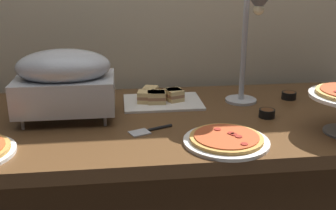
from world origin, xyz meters
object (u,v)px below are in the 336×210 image
sandwich_platter (161,98)px  serving_spatula (149,130)px  pizza_plate_front (226,140)px  sauce_cup_near (289,95)px  heat_lamp (256,13)px  sauce_cup_far (267,113)px  chafing_dish (65,80)px

sandwich_platter → serving_spatula: 0.33m
pizza_plate_front → sandwich_platter: bearing=111.0°
sauce_cup_near → heat_lamp: bearing=-150.3°
sauce_cup_far → sandwich_platter: bearing=150.2°
pizza_plate_front → sauce_cup_near: sauce_cup_near is taller
serving_spatula → sauce_cup_near: bearing=24.9°
sandwich_platter → sauce_cup_near: sandwich_platter is taller
pizza_plate_front → sauce_cup_near: size_ratio=4.49×
chafing_dish → sauce_cup_far: size_ratio=5.92×
pizza_plate_front → sauce_cup_far: (0.23, 0.23, 0.01)m
chafing_dish → sandwich_platter: (0.39, 0.14, -0.13)m
chafing_dish → serving_spatula: 0.39m
chafing_dish → heat_lamp: (0.75, 0.00, 0.25)m
pizza_plate_front → serving_spatula: pizza_plate_front is taller
heat_lamp → sauce_cup_near: heat_lamp is taller
heat_lamp → sauce_cup_far: (0.04, -0.09, -0.39)m
sauce_cup_near → serving_spatula: size_ratio=0.39×
chafing_dish → serving_spatula: size_ratio=2.24×
serving_spatula → pizza_plate_front: bearing=-29.1°
heat_lamp → chafing_dish: bearing=-179.8°
chafing_dish → sauce_cup_far: (0.80, -0.09, -0.14)m
sauce_cup_far → heat_lamp: bearing=115.8°
chafing_dish → pizza_plate_front: size_ratio=1.28×
sauce_cup_near → chafing_dish: bearing=-172.2°
heat_lamp → serving_spatula: heat_lamp is taller
chafing_dish → pizza_plate_front: bearing=-29.2°
sauce_cup_near → pizza_plate_front: bearing=-132.6°
sauce_cup_far → serving_spatula: sauce_cup_far is taller
heat_lamp → sauce_cup_far: size_ratio=8.12×
pizza_plate_front → serving_spatula: bearing=150.9°
sandwich_platter → sauce_cup_far: (0.41, -0.23, -0.01)m
pizza_plate_front → serving_spatula: 0.29m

